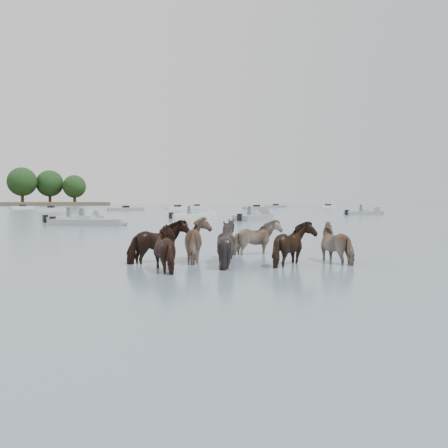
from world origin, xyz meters
name	(u,v)px	position (x,y,z in m)	size (l,w,h in m)	color
ground	(257,263)	(0.00, 0.00, 0.00)	(400.00, 400.00, 0.00)	slate
pony_herd	(233,246)	(-0.56, 0.48, 0.49)	(7.18, 4.22, 1.63)	black
swimming_pony	(271,224)	(9.29, 18.67, 0.10)	(0.72, 0.44, 0.44)	black
motorboat_a	(83,219)	(-3.46, 28.49, 0.23)	(5.35, 3.16, 1.92)	gray
motorboat_b	(98,222)	(-2.72, 22.20, 0.23)	(5.78, 3.73, 1.92)	gray
motorboat_c	(200,216)	(7.74, 31.74, 0.23)	(5.40, 2.63, 1.92)	silver
motorboat_d	(257,217)	(11.96, 27.38, 0.23)	(5.26, 4.68, 1.92)	gray
motorboat_e	(369,213)	(30.03, 35.10, 0.23)	(5.20, 2.02, 1.92)	gray
distant_flotilla	(83,208)	(-0.96, 76.83, 0.26)	(105.21, 25.30, 0.93)	silver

